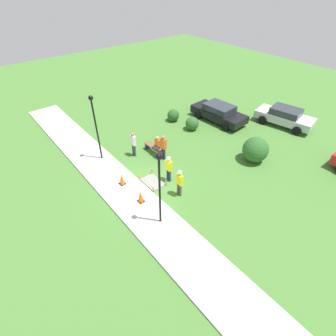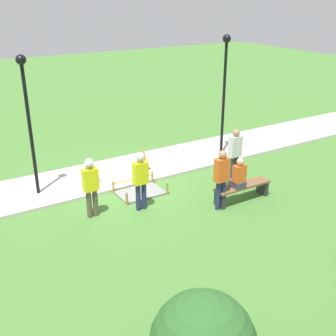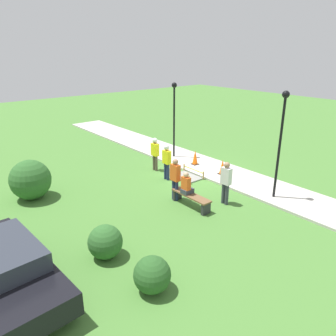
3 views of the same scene
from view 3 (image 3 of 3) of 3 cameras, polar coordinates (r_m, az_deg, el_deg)
The scene contains 17 objects.
ground_plane at distance 15.95m, azimuth 4.50°, elevation -1.17°, with size 60.00×60.00×0.00m, color #477A33.
sidewalk at distance 16.73m, azimuth 7.45°, elevation -0.07°, with size 28.00×2.38×0.10m.
wet_concrete_patch at distance 15.57m, azimuth 3.22°, elevation -1.54°, with size 1.39×0.96×0.40m.
traffic_cone_near_patch at distance 15.82m, azimuth 9.46°, elevation 0.20°, with size 0.34×0.34×0.73m.
traffic_cone_far_patch at distance 16.98m, azimuth 4.75°, elevation 1.85°, with size 0.34×0.34×0.75m.
park_bench at distance 12.69m, azimuth 4.02°, elevation -5.26°, with size 1.81×0.44×0.50m.
person_seated_on_bench at distance 12.60m, azimuth 3.23°, elevation -2.97°, with size 0.36×0.44×0.89m.
worker_supervisor at distance 16.18m, azimuth -2.28°, elevation 2.89°, with size 0.40×0.24×1.68m.
worker_assistant at distance 15.00m, azimuth -0.24°, elevation 1.56°, with size 0.40×0.25×1.70m.
bystander_in_orange_shirt at distance 12.96m, azimuth 1.27°, elevation -1.58°, with size 0.40×0.23×1.73m.
bystander_in_gray_shirt at distance 12.81m, azimuth 10.06°, elevation -2.17°, with size 0.40×0.23×1.74m.
lamppost_near at distance 17.69m, azimuth 1.08°, elevation 10.18°, with size 0.28×0.28×4.02m.
lamppost_far at distance 13.19m, azimuth 19.15°, elevation 6.15°, with size 0.28×0.28×4.24m.
parked_car_black at distance 9.29m, azimuth -26.77°, elevation -15.38°, with size 4.62×2.27×1.36m.
shrub_rounded_near at distance 14.27m, azimuth -22.85°, elevation -1.90°, with size 1.63×1.63×1.63m.
shrub_rounded_mid at distance 8.58m, azimuth -2.78°, elevation -18.07°, with size 0.95×0.95×0.95m.
shrub_rounded_far at distance 9.88m, azimuth -10.87°, elevation -12.52°, with size 1.02×1.02×1.02m.
Camera 3 is at (-10.65, 10.37, 5.78)m, focal length 35.00 mm.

